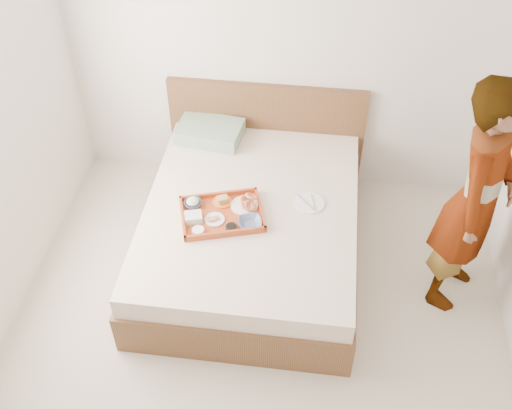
{
  "coord_description": "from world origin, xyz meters",
  "views": [
    {
      "loc": [
        0.31,
        -2.19,
        3.65
      ],
      "look_at": [
        -0.09,
        0.9,
        0.65
      ],
      "focal_mm": 42.79,
      "sensor_mm": 36.0,
      "label": 1
    }
  ],
  "objects_px": {
    "dinner_plate": "(309,203)",
    "person": "(476,200)",
    "bed": "(251,231)",
    "tray": "(222,214)"
  },
  "relations": [
    {
      "from": "tray",
      "to": "person",
      "type": "xyz_separation_m",
      "value": [
        1.7,
        -0.0,
        0.35
      ]
    },
    {
      "from": "bed",
      "to": "dinner_plate",
      "type": "xyz_separation_m",
      "value": [
        0.42,
        0.08,
        0.27
      ]
    },
    {
      "from": "tray",
      "to": "bed",
      "type": "bearing_deg",
      "value": 17.24
    },
    {
      "from": "bed",
      "to": "person",
      "type": "height_order",
      "value": "person"
    },
    {
      "from": "bed",
      "to": "tray",
      "type": "bearing_deg",
      "value": -145.74
    },
    {
      "from": "dinner_plate",
      "to": "person",
      "type": "bearing_deg",
      "value": -11.27
    },
    {
      "from": "bed",
      "to": "tray",
      "type": "relative_size",
      "value": 3.44
    },
    {
      "from": "bed",
      "to": "tray",
      "type": "xyz_separation_m",
      "value": [
        -0.19,
        -0.13,
        0.29
      ]
    },
    {
      "from": "dinner_plate",
      "to": "person",
      "type": "distance_m",
      "value": 1.17
    },
    {
      "from": "tray",
      "to": "dinner_plate",
      "type": "relative_size",
      "value": 2.57
    }
  ]
}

